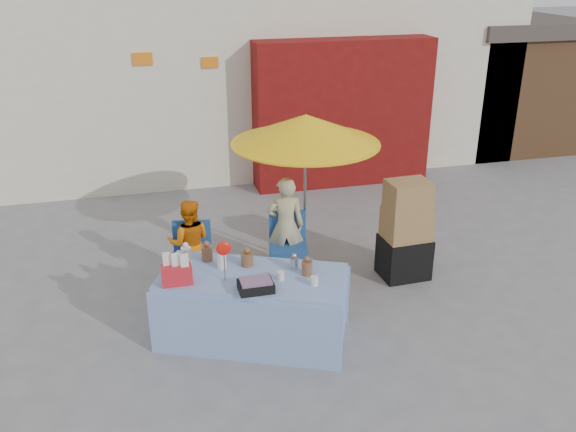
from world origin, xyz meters
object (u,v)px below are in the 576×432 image
object	(u,v)px
market_table	(253,306)
chair_left	(193,270)
chair_right	(288,259)
vendor_beige	(286,226)
umbrella	(306,130)
vendor_orange	(190,243)
box_stack	(406,233)

from	to	relation	value
market_table	chair_left	distance (m)	1.36
chair_left	chair_right	xyz separation A→B (m)	(1.25, 0.00, 0.00)
chair_left	vendor_beige	size ratio (longest dim) A/B	0.64
chair_left	chair_right	size ratio (longest dim) A/B	1.00
chair_left	vendor_beige	distance (m)	1.32
market_table	chair_right	bearing A→B (deg)	83.65
umbrella	vendor_orange	bearing A→B (deg)	-174.47
vendor_orange	umbrella	world-z (taller)	umbrella
chair_right	chair_left	bearing A→B (deg)	-169.59
market_table	chair_left	bearing A→B (deg)	136.42
chair_left	umbrella	world-z (taller)	umbrella
umbrella	vendor_beige	bearing A→B (deg)	-153.43
market_table	chair_left	xyz separation A→B (m)	(-0.52, 1.25, -0.14)
umbrella	chair_left	bearing A→B (deg)	-169.58
chair_right	vendor_orange	world-z (taller)	vendor_orange
chair_left	market_table	bearing A→B (deg)	-56.99
box_stack	vendor_beige	bearing A→B (deg)	161.23
chair_right	box_stack	xyz separation A→B (m)	(1.47, -0.36, 0.36)
chair_left	chair_right	world-z (taller)	same
box_stack	vendor_orange	bearing A→B (deg)	169.59
vendor_beige	box_stack	bearing A→B (deg)	171.64
chair_right	umbrella	distance (m)	1.69
market_table	chair_right	size ratio (longest dim) A/B	2.63
chair_left	chair_right	bearing A→B (deg)	10.41
chair_right	vendor_orange	bearing A→B (deg)	-175.71
vendor_orange	vendor_beige	size ratio (longest dim) A/B	0.86
chair_left	box_stack	size ratio (longest dim) A/B	0.64
market_table	box_stack	world-z (taller)	box_stack
market_table	vendor_orange	distance (m)	1.49
market_table	chair_right	xyz separation A→B (m)	(0.73, 1.25, -0.14)
market_table	vendor_beige	bearing A→B (deg)	86.21
market_table	box_stack	bearing A→B (deg)	45.84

